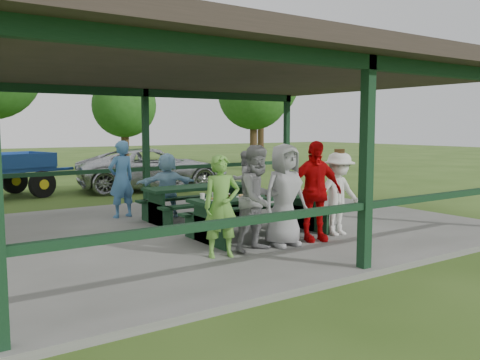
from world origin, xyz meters
TOP-DOWN VIEW (x-y plane):
  - ground at (0.00, 0.00)m, footprint 90.00×90.00m
  - concrete_slab at (0.00, 0.00)m, footprint 10.00×8.00m
  - pavilion_structure at (0.00, 0.00)m, footprint 10.60×8.60m
  - picnic_table_near at (0.01, -1.20)m, footprint 2.61×1.39m
  - picnic_table_far at (-0.11, 0.80)m, footprint 2.36×1.39m
  - table_setting at (-0.05, -1.18)m, footprint 2.40×0.45m
  - contestant_green at (-1.37, -2.13)m, footprint 0.67×0.53m
  - contestant_grey_left at (-0.67, -2.15)m, footprint 0.92×0.77m
  - contestant_grey_mid at (-0.10, -2.10)m, footprint 0.86×0.57m
  - contestant_red at (0.59, -2.09)m, footprint 1.12×0.73m
  - contestant_white_fedora at (1.29, -1.99)m, footprint 1.03×0.62m
  - spectator_lblue at (-0.50, 1.54)m, footprint 1.40×0.71m
  - spectator_blue at (-1.36, 2.07)m, footprint 0.69×0.52m
  - spectator_grey at (1.62, 1.56)m, footprint 0.74×0.60m
  - pickup_truck at (1.70, 7.10)m, footprint 5.38×3.27m
  - tree_mid at (3.27, 13.57)m, footprint 2.90×2.90m
  - tree_right at (9.23, 11.75)m, footprint 3.50×3.50m
  - tree_far_right at (12.09, 15.00)m, footprint 4.32×4.32m

SIDE VIEW (x-z plane):
  - ground at x=0.00m, z-range 0.00..0.00m
  - concrete_slab at x=0.00m, z-range 0.00..0.10m
  - picnic_table_far at x=-0.11m, z-range 0.19..0.94m
  - picnic_table_near at x=0.01m, z-range 0.20..0.95m
  - pickup_truck at x=1.70m, z-range 0.00..1.40m
  - spectator_grey at x=1.62m, z-range 0.10..1.53m
  - spectator_lblue at x=-0.50m, z-range 0.10..1.54m
  - contestant_white_fedora at x=1.29m, z-range 0.08..1.69m
  - table_setting at x=-0.05m, z-range 0.83..0.93m
  - contestant_green at x=-1.37m, z-range 0.10..1.69m
  - spectator_blue at x=-1.36m, z-range 0.10..1.81m
  - contestant_grey_left at x=-0.67m, z-range 0.10..1.83m
  - contestant_grey_mid at x=-0.10m, z-range 0.10..1.84m
  - contestant_red at x=0.59m, z-range 0.10..1.88m
  - tree_mid at x=3.27m, z-range 0.79..5.32m
  - pavilion_structure at x=0.00m, z-range 1.55..4.79m
  - tree_right at x=9.23m, z-range 0.96..6.43m
  - tree_far_right at x=12.09m, z-range 1.20..7.95m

